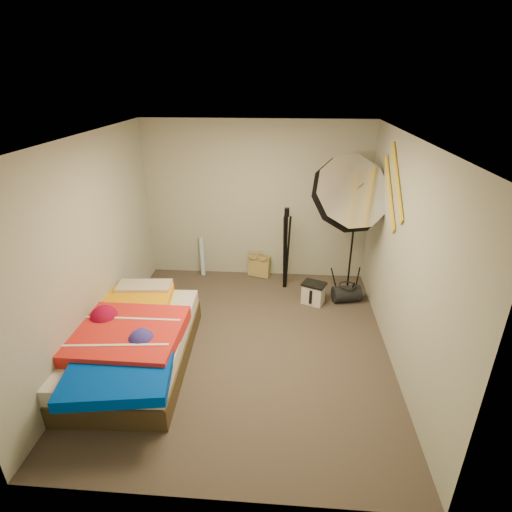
# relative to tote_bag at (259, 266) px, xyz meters

# --- Properties ---
(floor) EXTENTS (4.00, 4.00, 0.00)m
(floor) POSITION_rel_tote_bag_xyz_m (-0.06, -1.90, -0.18)
(floor) COLOR #494036
(floor) RESTS_ON ground
(ceiling) EXTENTS (4.00, 4.00, 0.00)m
(ceiling) POSITION_rel_tote_bag_xyz_m (-0.06, -1.90, 2.32)
(ceiling) COLOR silver
(ceiling) RESTS_ON wall_back
(wall_back) EXTENTS (3.50, 0.00, 3.50)m
(wall_back) POSITION_rel_tote_bag_xyz_m (-0.06, 0.10, 1.07)
(wall_back) COLOR #9FA494
(wall_back) RESTS_ON floor
(wall_front) EXTENTS (3.50, 0.00, 3.50)m
(wall_front) POSITION_rel_tote_bag_xyz_m (-0.06, -3.90, 1.07)
(wall_front) COLOR #9FA494
(wall_front) RESTS_ON floor
(wall_left) EXTENTS (0.00, 4.00, 4.00)m
(wall_left) POSITION_rel_tote_bag_xyz_m (-1.81, -1.90, 1.07)
(wall_left) COLOR #9FA494
(wall_left) RESTS_ON floor
(wall_right) EXTENTS (0.00, 4.00, 4.00)m
(wall_right) POSITION_rel_tote_bag_xyz_m (1.69, -1.90, 1.07)
(wall_right) COLOR #9FA494
(wall_right) RESTS_ON floor
(tote_bag) EXTENTS (0.39, 0.25, 0.37)m
(tote_bag) POSITION_rel_tote_bag_xyz_m (0.00, 0.00, 0.00)
(tote_bag) COLOR tan
(tote_bag) RESTS_ON floor
(wrapping_roll) EXTENTS (0.12, 0.20, 0.64)m
(wrapping_roll) POSITION_rel_tote_bag_xyz_m (-0.95, 0.00, 0.14)
(wrapping_roll) COLOR #618AC8
(wrapping_roll) RESTS_ON floor
(camera_case) EXTENTS (0.36, 0.32, 0.30)m
(camera_case) POSITION_rel_tote_bag_xyz_m (0.85, -0.81, -0.03)
(camera_case) COLOR beige
(camera_case) RESTS_ON floor
(duffel_bag) EXTENTS (0.44, 0.32, 0.24)m
(duffel_bag) POSITION_rel_tote_bag_xyz_m (1.34, -0.73, -0.06)
(duffel_bag) COLOR black
(duffel_bag) RESTS_ON floor
(wall_stripe_upper) EXTENTS (0.02, 0.91, 0.78)m
(wall_stripe_upper) POSITION_rel_tote_bag_xyz_m (1.67, -1.30, 1.77)
(wall_stripe_upper) COLOR gold
(wall_stripe_upper) RESTS_ON wall_right
(wall_stripe_lower) EXTENTS (0.02, 0.91, 0.78)m
(wall_stripe_lower) POSITION_rel_tote_bag_xyz_m (1.67, -1.05, 1.57)
(wall_stripe_lower) COLOR gold
(wall_stripe_lower) RESTS_ON wall_right
(bed) EXTENTS (1.54, 2.22, 0.58)m
(bed) POSITION_rel_tote_bag_xyz_m (-1.36, -2.34, 0.11)
(bed) COLOR #41331D
(bed) RESTS_ON floor
(photo_umbrella) EXTENTS (1.22, 1.00, 2.25)m
(photo_umbrella) POSITION_rel_tote_bag_xyz_m (1.24, -0.70, 1.44)
(photo_umbrella) COLOR black
(photo_umbrella) RESTS_ON floor
(camera_tripod) EXTENTS (0.08, 0.08, 1.30)m
(camera_tripod) POSITION_rel_tote_bag_xyz_m (0.43, -0.36, 0.57)
(camera_tripod) COLOR black
(camera_tripod) RESTS_ON floor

